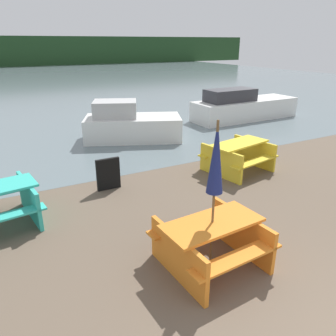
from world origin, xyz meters
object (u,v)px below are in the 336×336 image
(picnic_table_orange, at_px, (211,239))
(picnic_table_yellow, at_px, (238,154))
(umbrella_navy, at_px, (216,160))
(boat_second, at_px, (243,107))
(boat, at_px, (130,125))
(signboard, at_px, (108,174))

(picnic_table_orange, height_order, picnic_table_yellow, picnic_table_yellow)
(umbrella_navy, xyz_separation_m, boat_second, (7.16, 7.75, -1.19))
(picnic_table_orange, xyz_separation_m, umbrella_navy, (0.00, 0.00, 1.27))
(boat, bearing_deg, picnic_table_orange, -79.51)
(boat, relative_size, boat_second, 0.73)
(boat, xyz_separation_m, signboard, (-2.03, -3.65, -0.15))
(signboard, bearing_deg, umbrella_navy, -81.99)
(signboard, bearing_deg, picnic_table_yellow, -8.26)
(boat, bearing_deg, signboard, -96.19)
(umbrella_navy, bearing_deg, boat_second, 47.27)
(picnic_table_orange, bearing_deg, boat, 77.64)
(picnic_table_yellow, relative_size, signboard, 2.47)
(picnic_table_orange, bearing_deg, signboard, 98.01)
(picnic_table_orange, height_order, signboard, signboard)
(boat, bearing_deg, boat_second, 29.86)
(umbrella_navy, bearing_deg, boat, 77.64)
(picnic_table_orange, relative_size, umbrella_navy, 0.70)
(picnic_table_yellow, height_order, signboard, picnic_table_yellow)
(umbrella_navy, bearing_deg, picnic_table_yellow, 44.98)
(boat, distance_m, signboard, 4.18)
(umbrella_navy, bearing_deg, signboard, 98.01)
(umbrella_navy, relative_size, signboard, 3.03)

